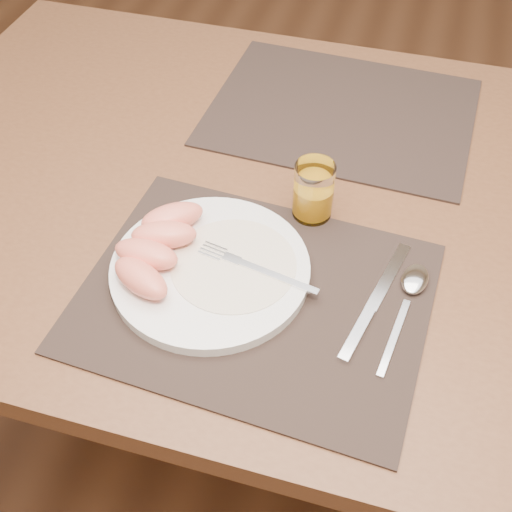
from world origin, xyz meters
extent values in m
plane|color=#54311C|center=(0.00, 0.00, 0.00)|extent=(5.00, 5.00, 0.00)
cube|color=brown|center=(0.00, 0.00, 0.73)|extent=(1.40, 0.90, 0.04)
cylinder|color=brown|center=(-0.62, 0.37, 0.35)|extent=(0.06, 0.06, 0.71)
cube|color=#2D211C|center=(-0.01, -0.22, 0.75)|extent=(0.47, 0.38, 0.00)
cube|color=#2D211C|center=(0.02, 0.22, 0.75)|extent=(0.47, 0.37, 0.00)
cylinder|color=white|center=(-0.08, -0.20, 0.76)|extent=(0.27, 0.27, 0.02)
cylinder|color=white|center=(-0.05, -0.19, 0.77)|extent=(0.17, 0.17, 0.00)
cube|color=silver|center=(0.01, -0.20, 0.77)|extent=(0.11, 0.03, 0.00)
cube|color=silver|center=(-0.06, -0.18, 0.77)|extent=(0.03, 0.02, 0.00)
cube|color=silver|center=(-0.08, -0.18, 0.77)|extent=(0.04, 0.03, 0.00)
cube|color=silver|center=(0.15, -0.14, 0.76)|extent=(0.04, 0.13, 0.00)
cube|color=silver|center=(0.13, -0.25, 0.76)|extent=(0.03, 0.09, 0.01)
cube|color=silver|center=(0.17, -0.24, 0.76)|extent=(0.03, 0.13, 0.00)
ellipsoid|color=silver|center=(0.19, -0.14, 0.76)|extent=(0.04, 0.06, 0.01)
cylinder|color=white|center=(0.03, -0.05, 0.80)|extent=(0.06, 0.06, 0.09)
cylinder|color=orange|center=(0.03, -0.05, 0.78)|extent=(0.05, 0.05, 0.04)
ellipsoid|color=#F07C62|center=(-0.15, -0.26, 0.79)|extent=(0.10, 0.08, 0.04)
ellipsoid|color=#F07C62|center=(-0.16, -0.22, 0.79)|extent=(0.09, 0.05, 0.04)
ellipsoid|color=#F07C62|center=(-0.15, -0.18, 0.79)|extent=(0.10, 0.07, 0.04)
ellipsoid|color=#F07C62|center=(-0.15, -0.14, 0.79)|extent=(0.10, 0.09, 0.04)
camera|label=1|loc=(0.14, -0.73, 1.42)|focal=45.00mm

